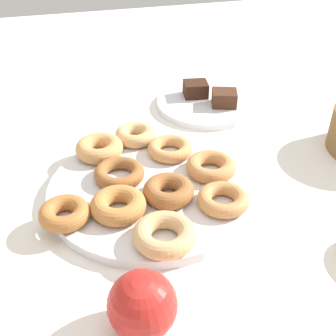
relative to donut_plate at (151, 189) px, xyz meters
name	(u,v)px	position (x,y,z in m)	size (l,w,h in m)	color
ground_plane	(151,193)	(0.00, 0.00, -0.01)	(2.40, 2.40, 0.00)	white
donut_plate	(151,189)	(0.00, 0.00, 0.00)	(0.35, 0.35, 0.02)	silver
donut_0	(99,148)	(-0.12, -0.07, 0.02)	(0.09, 0.09, 0.03)	tan
donut_1	(64,213)	(0.05, -0.15, 0.02)	(0.08, 0.08, 0.03)	#AD6B33
donut_2	(211,167)	(-0.01, 0.11, 0.02)	(0.09, 0.09, 0.03)	#C6844C
donut_3	(165,235)	(0.14, -0.01, 0.02)	(0.09, 0.09, 0.03)	tan
donut_4	(169,191)	(0.04, 0.02, 0.02)	(0.08, 0.08, 0.03)	#995B2D
donut_5	(119,173)	(-0.03, -0.05, 0.02)	(0.09, 0.09, 0.02)	#995B2D
donut_6	(135,135)	(-0.15, 0.01, 0.02)	(0.08, 0.08, 0.03)	tan
donut_7	(223,199)	(0.08, 0.10, 0.02)	(0.08, 0.08, 0.02)	#C6844C
donut_8	(170,149)	(-0.09, 0.06, 0.02)	(0.08, 0.08, 0.02)	tan
donut_9	(118,205)	(0.05, -0.07, 0.02)	(0.09, 0.09, 0.03)	#BC7A3D
cake_plate	(207,104)	(-0.29, 0.21, 0.00)	(0.24, 0.24, 0.01)	silver
brownie_near	(196,89)	(-0.32, 0.19, 0.02)	(0.05, 0.06, 0.03)	#381E14
brownie_far	(224,98)	(-0.26, 0.24, 0.02)	(0.05, 0.06, 0.03)	#472819
apple	(142,305)	(0.25, -0.07, 0.03)	(0.08, 0.08, 0.08)	red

